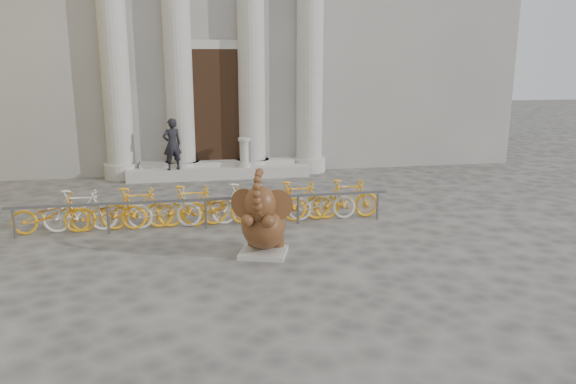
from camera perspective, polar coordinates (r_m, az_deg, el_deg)
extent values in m
plane|color=#474442|center=(10.14, -3.65, -9.22)|extent=(80.00, 80.00, 0.00)
cube|color=gray|center=(24.42, -8.30, 18.22)|extent=(22.00, 10.00, 12.00)
cube|color=black|center=(19.32, -7.31, 8.56)|extent=(2.40, 0.16, 4.00)
cylinder|color=#A8A59E|center=(19.22, -17.26, 13.13)|extent=(0.90, 0.90, 8.00)
cylinder|color=#A8A59E|center=(19.10, -11.14, 13.48)|extent=(0.90, 0.90, 8.00)
cylinder|color=#A8A59E|center=(19.24, -3.77, 13.69)|extent=(0.90, 0.90, 8.00)
cylinder|color=#A8A59E|center=(19.57, 2.23, 13.70)|extent=(0.90, 0.90, 8.00)
cube|color=#A8A59E|center=(19.10, -7.03, 2.09)|extent=(6.00, 1.20, 0.36)
cube|color=#A8A59E|center=(11.51, -2.52, -6.16)|extent=(1.13, 1.07, 0.09)
ellipsoid|color=black|center=(11.60, -2.37, -4.32)|extent=(0.96, 0.94, 0.59)
ellipsoid|color=black|center=(11.35, -2.53, -3.36)|extent=(1.18, 1.33, 0.96)
cylinder|color=black|center=(11.80, -3.46, -4.82)|extent=(0.35, 0.35, 0.24)
cylinder|color=black|center=(11.72, -1.05, -4.92)|extent=(0.35, 0.35, 0.24)
cylinder|color=black|center=(10.98, -3.91, -2.94)|extent=(0.38, 0.59, 0.37)
cylinder|color=black|center=(10.91, -1.82, -3.02)|extent=(0.38, 0.59, 0.37)
ellipsoid|color=black|center=(10.89, -2.85, -1.25)|extent=(0.78, 0.75, 0.74)
cylinder|color=black|center=(11.06, -4.36, -1.24)|extent=(0.54, 0.40, 0.63)
cylinder|color=black|center=(10.96, -1.13, -1.34)|extent=(0.63, 0.05, 0.63)
cone|color=beige|center=(10.77, -3.60, -2.24)|extent=(0.07, 0.21, 0.10)
cone|color=beige|center=(10.74, -2.43, -2.28)|extent=(0.17, 0.21, 0.10)
cube|color=slate|center=(13.20, -8.39, -0.76)|extent=(8.82, 0.06, 0.06)
cylinder|color=slate|center=(13.82, -26.08, -2.87)|extent=(0.06, 0.06, 0.70)
cylinder|color=slate|center=(13.40, -17.81, -2.60)|extent=(0.06, 0.06, 0.70)
cylinder|color=slate|center=(13.29, -8.34, -2.23)|extent=(0.06, 0.06, 0.70)
cylinder|color=slate|center=(13.53, 1.03, -1.79)|extent=(0.06, 0.06, 0.70)
cylinder|color=slate|center=(14.06, 9.07, -1.38)|extent=(0.06, 0.06, 0.70)
imported|color=#F4A215|center=(13.83, -23.02, -1.90)|extent=(1.70, 0.50, 1.00)
imported|color=beige|center=(13.71, -20.43, -1.81)|extent=(1.66, 0.47, 1.00)
imported|color=#F4A215|center=(13.61, -17.80, -1.71)|extent=(1.70, 0.50, 1.00)
imported|color=#F4A215|center=(13.54, -15.14, -1.61)|extent=(1.66, 0.47, 1.00)
imported|color=beige|center=(13.49, -12.45, -1.50)|extent=(1.70, 0.50, 1.00)
imported|color=#F4A215|center=(13.48, -9.75, -1.39)|extent=(1.66, 0.47, 1.00)
imported|color=#F4A215|center=(13.50, -7.06, -1.27)|extent=(1.70, 0.50, 1.00)
imported|color=beige|center=(13.55, -4.38, -1.16)|extent=(1.66, 0.47, 1.00)
imported|color=#F4A215|center=(13.63, -1.72, -1.04)|extent=(1.70, 0.50, 1.00)
imported|color=#F4A215|center=(13.73, 0.90, -0.92)|extent=(1.66, 0.47, 1.00)
imported|color=beige|center=(13.87, 3.47, -0.80)|extent=(1.70, 0.50, 1.00)
imported|color=#F4A215|center=(14.03, 5.99, -0.68)|extent=(1.66, 0.47, 1.00)
imported|color=black|center=(18.56, -11.69, 4.77)|extent=(0.71, 0.59, 1.68)
cylinder|color=#A8A59E|center=(18.83, -4.43, 2.73)|extent=(0.40, 0.40, 0.12)
cylinder|color=#A8A59E|center=(18.76, -4.45, 3.90)|extent=(0.28, 0.28, 0.90)
cylinder|color=#A8A59E|center=(18.69, -4.48, 5.36)|extent=(0.40, 0.40, 0.10)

